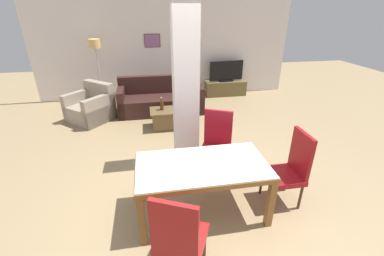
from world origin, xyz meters
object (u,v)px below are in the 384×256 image
Objects in this scene: coffee_table at (167,118)px; floor_lamp at (96,51)px; dining_table at (202,174)px; bottle at (162,105)px; armchair at (91,108)px; sofa at (161,100)px; tv_screen at (226,71)px; tv_stand at (225,88)px; dining_chair_near_left at (179,236)px; dining_chair_head_right at (290,167)px; dining_chair_far_right at (216,143)px.

coffee_table is 2.76m from floor_lamp.
dining_table is 5.75× the size of bottle.
dining_table is 2.71m from coffee_table.
armchair is 1.77m from bottle.
tv_screen is at bearing -153.45° from sofa.
tv_stand is at bearing -110.12° from tv_screen.
dining_chair_near_left is at bearing -75.13° from floor_lamp.
dining_chair_head_right is 0.86× the size of armchair.
sofa is at bearing -153.45° from tv_stand.
armchair is 1.17× the size of tv_screen.
dining_chair_far_right is (0.80, 1.68, 0.00)m from dining_chair_near_left.
dining_chair_far_right and dining_chair_head_right have the same top height.
armchair is 3.89m from tv_screen.
armchair reaches higher than tv_stand.
tv_stand is 0.51m from tv_screen.
sofa is 1.67m from armchair.
floor_lamp reaches higher than dining_chair_head_right.
floor_lamp reaches higher than dining_chair_far_right.
sofa is at bearing -29.55° from floor_lamp.
floor_lamp is (-1.44, 5.42, 0.88)m from dining_chair_near_left.
dining_chair_near_left is 4.54m from armchair.
dining_chair_far_right is at bearing 103.50° from sofa.
sofa reaches higher than dining_table.
tv_screen is (3.65, 1.28, 0.42)m from armchair.
dining_chair_head_right is 0.50× the size of sofa.
dining_chair_near_left is at bearing 118.30° from dining_chair_head_right.
dining_table is at bearing -68.03° from floor_lamp.
armchair reaches higher than coffee_table.
armchair reaches higher than bottle.
dining_chair_far_right is at bearing -69.14° from bottle.
dining_chair_far_right is at bearing 63.95° from dining_table.
dining_table is at bearing -85.28° from coffee_table.
armchair reaches higher than dining_table.
dining_chair_near_left is at bearing 62.93° from tv_screen.
tv_screen reaches higher than coffee_table.
dining_chair_head_right is 5.55m from floor_lamp.
dining_table is 1.56× the size of dining_chair_near_left.
dining_chair_head_right is (1.59, 0.86, 0.00)m from dining_chair_near_left.
dining_chair_far_right is 1.00× the size of dining_chair_head_right.
dining_chair_near_left is 0.86× the size of armchair.
floor_lamp reaches higher than bottle.
dining_chair_far_right is 1.01× the size of tv_screen.
bottle is at bearing -161.90° from armchair.
sofa is (0.12, 4.54, -0.25)m from dining_chair_near_left.
dining_chair_near_left is 5.68m from floor_lamp.
floor_lamp is at bearing 129.93° from dining_chair_near_left.
armchair is at bearing -160.76° from tv_stand.
bottle is 2.84m from tv_screen.
bottle is at bearing 29.10° from dining_chair_head_right.
dining_chair_far_right is at bearing 65.01° from tv_screen.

